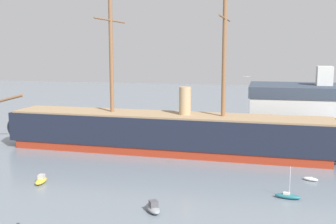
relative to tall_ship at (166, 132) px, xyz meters
The scene contains 7 objects.
tall_ship is the anchor object (origin of this frame).
motorboat_near_centre 29.90m from the tall_ship, 79.68° to the right, with size 3.08×3.71×1.46m.
motorboat_mid_left 26.46m from the tall_ship, 121.08° to the right, with size 1.59×3.16×1.28m.
sailboat_mid_right 30.23m from the tall_ship, 44.25° to the right, with size 3.52×1.55×4.43m.
dinghy_alongside_stern 28.31m from the tall_ship, 25.96° to the right, with size 2.42×1.75×0.52m.
dinghy_distant_centre 18.96m from the tall_ship, 73.23° to the left, with size 2.31×2.05×0.51m.
seagull_in_flight 27.00m from the tall_ship, 49.82° to the right, with size 1.07×0.69×0.13m.
Camera 1 is at (12.65, -28.50, 19.62)m, focal length 44.61 mm.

